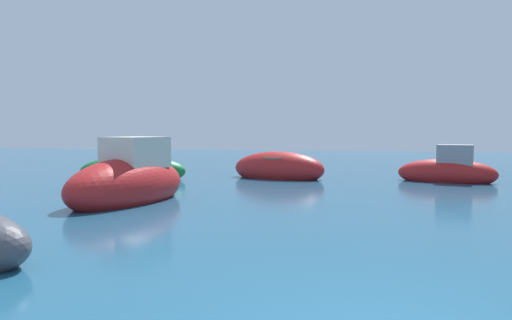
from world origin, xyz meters
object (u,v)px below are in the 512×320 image
Objects in this scene: moored_boat_2 at (133,171)px; moored_boat_5 at (278,169)px; moored_boat_6 at (448,171)px; moored_boat_0 at (129,182)px.

moored_boat_5 is (5.47, 1.68, 0.05)m from moored_boat_2.
moored_boat_2 is 1.04× the size of moored_boat_5.
moored_boat_2 is at bearing 32.10° from moored_boat_5.
moored_boat_6 is at bearing -4.76° from moored_boat_2.
moored_boat_2 is 1.15× the size of moored_boat_6.
moored_boat_0 is 5.87m from moored_boat_2.
moored_boat_0 is 1.22× the size of moored_boat_6.
moored_boat_5 is at bearing 4.64° from moored_boat_2.
moored_boat_0 is 1.11× the size of moored_boat_5.
moored_boat_0 reaches higher than moored_boat_5.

